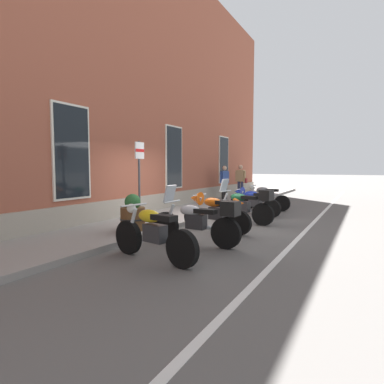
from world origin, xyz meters
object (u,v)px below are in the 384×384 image
at_px(motorcycle_yellow_naked, 153,234).
at_px(motorcycle_grey_naked, 265,198).
at_px(parking_sign, 139,171).
at_px(pedestrian_tan_coat, 241,179).
at_px(barrel_planter, 133,215).
at_px(motorcycle_orange_sport, 213,210).
at_px(motorcycle_green_touring, 244,205).
at_px(motorcycle_blue_sport, 252,200).
at_px(motorcycle_silver_touring, 199,221).
at_px(pedestrian_blue_top, 224,180).

xyz_separation_m(motorcycle_yellow_naked, motorcycle_grey_naked, (7.82, 0.15, -0.01)).
bearing_deg(motorcycle_grey_naked, motorcycle_yellow_naked, -178.90).
distance_m(motorcycle_grey_naked, parking_sign, 6.06).
relative_size(pedestrian_tan_coat, barrel_planter, 1.86).
distance_m(motorcycle_orange_sport, motorcycle_green_touring, 1.55).
relative_size(motorcycle_orange_sport, motorcycle_blue_sport, 1.04).
xyz_separation_m(motorcycle_silver_touring, motorcycle_blue_sport, (4.68, 0.32, 0.01)).
bearing_deg(motorcycle_grey_naked, motorcycle_blue_sport, -178.74).
relative_size(motorcycle_orange_sport, motorcycle_grey_naked, 1.02).
distance_m(motorcycle_orange_sport, pedestrian_blue_top, 7.53).
xyz_separation_m(motorcycle_blue_sport, motorcycle_grey_naked, (1.70, 0.04, -0.06)).
xyz_separation_m(motorcycle_yellow_naked, barrel_planter, (1.56, 1.72, 0.01)).
xyz_separation_m(motorcycle_orange_sport, barrel_planter, (-1.40, 1.57, -0.06)).
xyz_separation_m(pedestrian_blue_top, pedestrian_tan_coat, (0.99, -0.48, 0.03)).
height_order(motorcycle_grey_naked, barrel_planter, barrel_planter).
xyz_separation_m(motorcycle_orange_sport, motorcycle_green_touring, (1.52, -0.33, -0.01)).
height_order(motorcycle_orange_sport, pedestrian_tan_coat, pedestrian_tan_coat).
height_order(motorcycle_green_touring, motorcycle_blue_sport, motorcycle_green_touring).
height_order(pedestrian_blue_top, barrel_planter, pedestrian_blue_top).
bearing_deg(motorcycle_blue_sport, pedestrian_blue_top, 34.66).
bearing_deg(motorcycle_green_touring, motorcycle_blue_sport, 10.02).
distance_m(motorcycle_yellow_naked, pedestrian_blue_top, 10.40).
height_order(motorcycle_yellow_naked, motorcycle_silver_touring, motorcycle_silver_touring).
bearing_deg(motorcycle_orange_sport, motorcycle_green_touring, -12.21).
distance_m(motorcycle_yellow_naked, pedestrian_tan_coat, 11.24).
bearing_deg(motorcycle_silver_touring, parking_sign, 71.81).
distance_m(motorcycle_silver_touring, barrel_planter, 1.93).
height_order(motorcycle_silver_touring, motorcycle_orange_sport, motorcycle_silver_touring).
bearing_deg(motorcycle_grey_naked, pedestrian_tan_coat, 34.31).
relative_size(motorcycle_orange_sport, parking_sign, 0.90).
height_order(motorcycle_green_touring, pedestrian_tan_coat, pedestrian_tan_coat).
bearing_deg(motorcycle_grey_naked, barrel_planter, 165.91).
bearing_deg(pedestrian_tan_coat, motorcycle_green_touring, -159.08).
xyz_separation_m(motorcycle_blue_sport, parking_sign, (-3.97, 1.84, 1.05)).
height_order(motorcycle_blue_sport, pedestrian_tan_coat, pedestrian_tan_coat).
xyz_separation_m(motorcycle_yellow_naked, motorcycle_orange_sport, (2.96, 0.15, 0.07)).
height_order(motorcycle_yellow_naked, motorcycle_grey_naked, motorcycle_yellow_naked).
relative_size(pedestrian_tan_coat, parking_sign, 0.75).
distance_m(motorcycle_yellow_naked, motorcycle_green_touring, 4.48).
bearing_deg(motorcycle_yellow_naked, barrel_planter, 47.76).
bearing_deg(motorcycle_orange_sport, pedestrian_blue_top, 20.58).
distance_m(motorcycle_yellow_naked, barrel_planter, 2.33).
bearing_deg(parking_sign, pedestrian_blue_top, 6.10).
xyz_separation_m(motorcycle_grey_naked, pedestrian_blue_top, (2.17, 2.64, 0.56)).
relative_size(motorcycle_grey_naked, parking_sign, 0.88).
height_order(motorcycle_orange_sport, parking_sign, parking_sign).
relative_size(motorcycle_blue_sport, pedestrian_blue_top, 1.20).
bearing_deg(motorcycle_grey_naked, motorcycle_silver_touring, -176.83).
bearing_deg(motorcycle_blue_sport, motorcycle_orange_sport, 179.31).
bearing_deg(pedestrian_blue_top, motorcycle_green_touring, -151.71).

